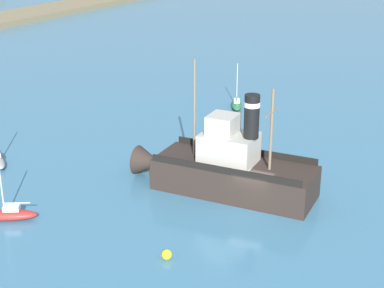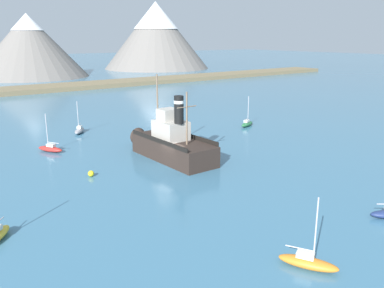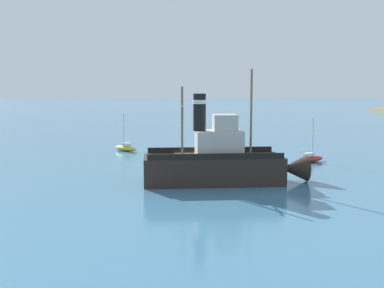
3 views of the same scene
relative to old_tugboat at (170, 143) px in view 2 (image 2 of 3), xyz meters
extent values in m
plane|color=teal|center=(-1.81, -2.71, -1.83)|extent=(600.00, 600.00, 0.00)
cone|color=slate|center=(15.54, 114.21, 9.19)|extent=(40.38, 40.38, 22.04)
cone|color=white|center=(15.54, 114.21, 17.33)|extent=(11.28, 11.28, 5.86)
cone|color=slate|center=(73.44, 122.10, 12.70)|extent=(47.07, 47.07, 29.06)
cone|color=white|center=(73.44, 122.10, 21.40)|extent=(20.01, 20.01, 11.76)
cube|color=#7A6B4C|center=(-1.81, 72.84, -1.23)|extent=(240.00, 12.00, 1.20)
cube|color=#2D231E|center=(0.01, -0.61, -0.63)|extent=(4.64, 12.08, 2.40)
cone|color=#2D231E|center=(-0.13, 6.58, -0.63)|extent=(2.40, 2.45, 2.35)
cube|color=#B2ADA3|center=(0.00, -0.11, 1.67)|extent=(3.08, 4.06, 2.20)
cube|color=#B2ADA3|center=(-0.01, 0.38, 3.47)|extent=(2.24, 2.04, 1.40)
cylinder|color=black|center=(0.04, -1.81, 4.37)|extent=(1.10, 1.10, 3.20)
cylinder|color=silver|center=(0.04, -1.81, 5.27)|extent=(1.16, 1.16, 0.35)
cylinder|color=#75604C|center=(-0.05, 2.68, 4.32)|extent=(0.20, 0.20, 7.50)
cylinder|color=#75604C|center=(0.07, -3.31, 3.57)|extent=(0.20, 0.20, 6.00)
cylinder|color=#75604C|center=(0.07, -3.31, 4.89)|extent=(2.60, 0.17, 0.12)
cube|color=black|center=(-2.14, -0.66, 0.82)|extent=(0.34, 11.40, 0.50)
cube|color=black|center=(2.17, -0.57, 0.82)|extent=(0.34, 11.40, 0.50)
ellipsoid|color=#286B3D|center=(20.07, 7.52, -1.48)|extent=(3.92, 2.53, 0.70)
cube|color=silver|center=(19.89, 7.44, -0.95)|extent=(1.26, 1.03, 0.36)
cylinder|color=#B7B7BC|center=(20.35, 7.64, 0.97)|extent=(0.10, 0.10, 4.20)
cylinder|color=#B7B7BC|center=(19.52, 7.28, -0.58)|extent=(1.68, 0.80, 0.08)
ellipsoid|color=gray|center=(-3.93, 19.30, -1.48)|extent=(3.05, 3.76, 0.70)
cube|color=silver|center=(-3.81, 19.47, -0.95)|extent=(1.15, 1.27, 0.36)
cylinder|color=#B7B7BC|center=(-4.09, 19.06, 0.97)|extent=(0.10, 0.10, 4.20)
cylinder|color=#B7B7BC|center=(-3.59, 19.80, -0.58)|extent=(1.08, 1.53, 0.08)
ellipsoid|color=#B22823|center=(-10.89, 11.44, -1.48)|extent=(2.79, 3.86, 0.70)
cube|color=silver|center=(-10.80, 11.27, -0.95)|extent=(1.09, 1.27, 0.36)
cylinder|color=#B7B7BC|center=(-11.03, 11.71, 0.97)|extent=(0.10, 0.10, 4.20)
cylinder|color=#B7B7BC|center=(-10.60, 10.92, -0.58)|extent=(0.93, 1.62, 0.08)
ellipsoid|color=orange|center=(-6.37, -25.47, -1.48)|extent=(2.75, 3.87, 0.70)
cube|color=silver|center=(-6.46, -25.29, -0.95)|extent=(1.08, 1.27, 0.36)
cylinder|color=#B7B7BC|center=(-6.23, -25.74, 0.97)|extent=(0.10, 0.10, 4.20)
cylinder|color=#B7B7BC|center=(-6.65, -24.94, -0.58)|extent=(0.91, 1.63, 0.08)
sphere|color=yellow|center=(-10.50, -0.65, -1.51)|extent=(0.64, 0.64, 0.64)
camera|label=1|loc=(-37.33, -15.84, 17.27)|focal=55.00mm
camera|label=2|loc=(-26.04, -39.60, 12.54)|focal=38.00mm
camera|label=3|loc=(41.24, -5.01, 6.54)|focal=45.00mm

